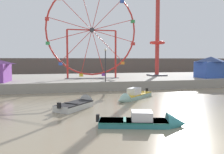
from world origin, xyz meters
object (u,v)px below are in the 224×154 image
Objects in this scene: carnival_booth_blue_tent at (211,67)px; motorboat_seafoam at (132,96)px; motorboat_pale_grey at (80,104)px; promenade_lamp_near at (105,60)px; drop_tower_red_tower at (157,39)px; ferris_wheel_red_frame at (92,31)px; motorboat_teal_painted at (150,122)px.

motorboat_seafoam is at bearing -153.57° from carnival_booth_blue_tent.
motorboat_pale_grey is 11.20m from promenade_lamp_near.
carnival_booth_blue_tent is (6.53, -5.86, -4.67)m from drop_tower_red_tower.
promenade_lamp_near is at bearing -175.62° from carnival_booth_blue_tent.
ferris_wheel_red_frame reaches higher than carnival_booth_blue_tent.
drop_tower_red_tower reaches higher than promenade_lamp_near.
motorboat_pale_grey is 17.57m from ferris_wheel_red_frame.
motorboat_teal_painted is at bearing -138.22° from carnival_booth_blue_tent.
motorboat_seafoam is (5.51, 2.73, 0.06)m from motorboat_pale_grey.
ferris_wheel_red_frame reaches higher than motorboat_pale_grey.
ferris_wheel_red_frame reaches higher than promenade_lamp_near.
motorboat_pale_grey is 0.28× the size of drop_tower_red_tower.
motorboat_teal_painted is 23.35m from ferris_wheel_red_frame.
drop_tower_red_tower is (9.68, 15.75, 7.25)m from motorboat_seafoam.
motorboat_teal_painted is 0.35× the size of drop_tower_red_tower.
drop_tower_red_tower is at bearing 14.80° from ferris_wheel_red_frame.
carnival_booth_blue_tent is at bearing 62.36° from motorboat_teal_painted.
motorboat_teal_painted is at bearing -110.81° from motorboat_pale_grey.
carnival_booth_blue_tent is (18.48, -2.70, -5.32)m from ferris_wheel_red_frame.
ferris_wheel_red_frame reaches higher than motorboat_teal_painted.
ferris_wheel_red_frame is at bearing -165.20° from drop_tower_red_tower.
ferris_wheel_red_frame is 19.42m from carnival_booth_blue_tent.
drop_tower_red_tower is at bearing 133.12° from carnival_booth_blue_tent.
motorboat_seafoam is at bearing -79.78° from ferris_wheel_red_frame.
drop_tower_red_tower reaches higher than motorboat_teal_painted.
motorboat_teal_painted is 1.13× the size of carnival_booth_blue_tent.
motorboat_seafoam is 0.37× the size of ferris_wheel_red_frame.
ferris_wheel_red_frame is at bearing 28.63° from motorboat_pale_grey.
drop_tower_red_tower reaches higher than carnival_booth_blue_tent.
carnival_booth_blue_tent is at bearing -8.32° from ferris_wheel_red_frame.
drop_tower_red_tower reaches higher than motorboat_pale_grey.
motorboat_teal_painted is at bearing 35.21° from motorboat_seafoam.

